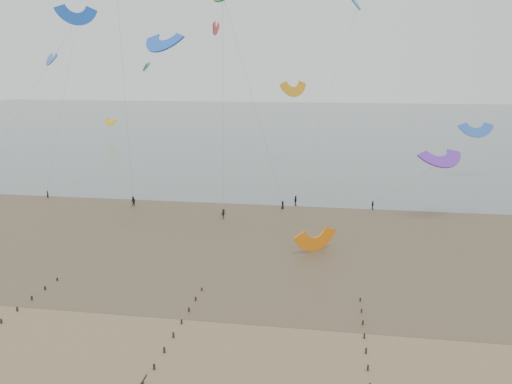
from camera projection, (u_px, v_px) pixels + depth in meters
The scene contains 6 objects.
ground at pixel (128, 342), 46.73m from camera, with size 500.00×500.00×0.00m, color brown.
sea_and_shore at pixel (189, 228), 80.34m from camera, with size 500.00×665.00×0.03m.
kitesurfer_lead at pixel (48, 194), 98.77m from camera, with size 0.55×0.36×1.51m, color black.
kitesurfers at pixel (356, 205), 90.69m from camera, with size 137.34×18.99×1.89m.
grounded_kite at pixel (315, 250), 70.39m from camera, with size 5.98×3.13×4.55m, color orange, non-canonical shape.
kites_airborne at pixel (228, 80), 124.13m from camera, with size 226.26×111.54×40.43m.
Camera 1 is at (18.31, -39.66, 24.91)m, focal length 35.00 mm.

